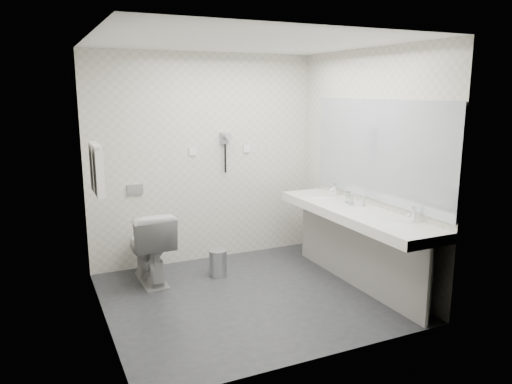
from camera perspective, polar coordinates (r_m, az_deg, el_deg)
name	(u,v)px	position (r m, az deg, el deg)	size (l,w,h in m)	color
floor	(249,297)	(5.10, -0.84, -12.09)	(2.80, 2.80, 0.00)	#292A2E
ceiling	(248,42)	(4.69, -0.93, 17.11)	(2.80, 2.80, 0.00)	silver
wall_back	(205,159)	(5.93, -6.01, 3.83)	(2.80, 2.80, 0.00)	silver
wall_front	(321,204)	(3.61, 7.54, -1.36)	(2.80, 2.80, 0.00)	silver
wall_left	(98,188)	(4.37, -17.91, 0.46)	(2.60, 2.60, 0.00)	silver
wall_right	(366,167)	(5.45, 12.71, 2.89)	(2.60, 2.60, 0.00)	silver
vanity_counter	(355,214)	(5.22, 11.42, -2.48)	(0.55, 2.20, 0.10)	white
vanity_panel	(355,252)	(5.35, 11.45, -6.87)	(0.03, 2.15, 0.75)	gray
vanity_post_near	(429,286)	(4.63, 19.47, -10.32)	(0.06, 0.06, 0.75)	silver
vanity_post_far	(307,227)	(6.19, 5.99, -4.12)	(0.06, 0.06, 0.75)	silver
mirror	(378,150)	(5.26, 14.00, 4.72)	(0.02, 2.20, 1.05)	#B2BCC6
basin_near	(397,226)	(4.72, 16.09, -3.79)	(0.40, 0.31, 0.05)	white
basin_far	(321,198)	(5.73, 7.61, -0.71)	(0.40, 0.31, 0.05)	white
faucet_near	(414,214)	(4.83, 17.90, -2.46)	(0.04, 0.04, 0.15)	silver
faucet_far	(336,189)	(5.82, 9.25, 0.33)	(0.04, 0.04, 0.15)	silver
soap_bottle_a	(362,202)	(5.33, 12.31, -1.09)	(0.05, 0.05, 0.10)	beige
glass_left	(351,200)	(5.38, 11.02, -0.91)	(0.06, 0.06, 0.11)	silver
glass_right	(348,197)	(5.48, 10.70, -0.61)	(0.06, 0.06, 0.12)	silver
toilet	(150,246)	(5.48, -12.31, -6.19)	(0.45, 0.79, 0.80)	white
flush_plate	(135,190)	(5.76, -13.92, 0.26)	(0.18, 0.02, 0.12)	#B2B5BA
pedal_bin	(218,264)	(5.60, -4.45, -8.32)	(0.20, 0.20, 0.29)	#B2B5BA
bin_lid	(218,251)	(5.55, -4.47, -6.86)	(0.20, 0.20, 0.01)	#B2B5BA
towel_rail	(94,146)	(4.87, -18.37, 5.12)	(0.02, 0.02, 0.62)	silver
towel_near	(99,171)	(4.76, -17.88, 2.34)	(0.07, 0.24, 0.48)	white
towel_far	(95,167)	(5.04, -18.29, 2.80)	(0.07, 0.24, 0.48)	white
dryer_cradle	(225,138)	(5.96, -3.68, 6.32)	(0.10, 0.04, 0.14)	gray
dryer_barrel	(227,136)	(5.89, -3.43, 6.56)	(0.08, 0.08, 0.14)	gray
dryer_cord	(225,158)	(5.98, -3.59, 3.92)	(0.02, 0.02, 0.35)	black
switch_plate_a	(193,152)	(5.86, -7.38, 4.68)	(0.09, 0.02, 0.09)	white
switch_plate_b	(247,149)	(6.11, -1.09, 5.06)	(0.09, 0.02, 0.09)	white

